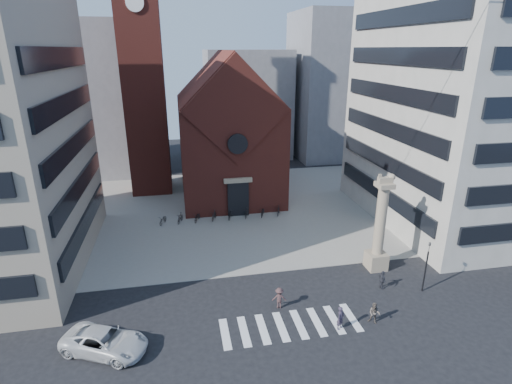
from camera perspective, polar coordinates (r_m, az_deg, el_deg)
ground at (r=31.60m, az=2.36°, el=-15.30°), size 120.00×120.00×0.00m
piazza at (r=48.08m, az=-2.91°, el=-2.38°), size 46.00×30.00×0.05m
zebra_crossing at (r=29.39m, az=4.89°, el=-18.44°), size 10.20×3.20×0.01m
church at (r=51.52m, az=-4.07°, el=8.37°), size 12.00×16.65×18.00m
campanile at (r=53.26m, az=-15.91°, el=16.49°), size 5.50×5.50×31.20m
building_right at (r=47.90m, az=29.02°, el=14.86°), size 18.00×22.00×32.00m
bg_block_left at (r=66.90m, az=-23.55°, el=12.08°), size 16.00×14.00×22.00m
bg_block_mid at (r=71.73m, az=-1.32°, el=12.47°), size 14.00×12.00×18.00m
bg_block_right at (r=73.05m, az=11.97°, el=14.57°), size 16.00×14.00×24.00m
lion_column at (r=35.63m, az=17.20°, el=-5.52°), size 1.63×1.60×8.68m
traffic_light at (r=34.14m, az=23.13°, el=-9.66°), size 0.13×0.16×4.30m
white_car at (r=28.50m, az=-20.79°, el=-19.37°), size 5.99×4.57×1.51m
pedestrian_0 at (r=29.09m, az=11.98°, el=-17.20°), size 0.75×0.71×1.72m
pedestrian_1 at (r=30.19m, az=16.55°, el=-16.26°), size 0.98×0.96×1.59m
pedestrian_2 at (r=34.11m, az=17.59°, el=-11.87°), size 0.41×0.93×1.56m
pedestrian_3 at (r=30.50m, az=3.34°, el=-14.87°), size 1.17×0.82×1.66m
scooter_0 at (r=44.91m, az=-13.14°, el=-3.86°), size 1.21×1.93×0.96m
scooter_1 at (r=44.83m, az=-10.77°, el=-3.65°), size 1.06×1.84×1.06m
scooter_2 at (r=44.88m, az=-8.39°, el=-3.55°), size 1.21×1.93×0.96m
scooter_3 at (r=44.96m, az=-6.02°, el=-3.32°), size 1.06×1.84×1.06m
scooter_4 at (r=45.16m, az=-3.67°, el=-3.22°), size 1.21×1.93×0.96m
scooter_5 at (r=45.39m, az=-1.34°, el=-2.98°), size 1.06×1.84×1.06m
scooter_6 at (r=45.74m, az=0.96°, el=-2.87°), size 1.21×1.93×0.96m
scooter_7 at (r=46.12m, az=3.22°, el=-2.63°), size 1.06×1.84×1.06m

